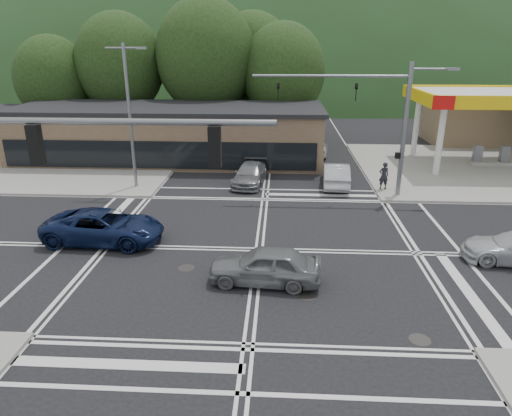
# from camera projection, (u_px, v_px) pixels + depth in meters

# --- Properties ---
(ground) EXTENTS (120.00, 120.00, 0.00)m
(ground) POSITION_uv_depth(u_px,v_px,m) (259.00, 250.00, 21.05)
(ground) COLOR black
(ground) RESTS_ON ground
(sidewalk_ne) EXTENTS (16.00, 16.00, 0.15)m
(sidewalk_ne) POSITION_uv_depth(u_px,v_px,m) (467.00, 168.00, 34.32)
(sidewalk_ne) COLOR gray
(sidewalk_ne) RESTS_ON ground
(sidewalk_nw) EXTENTS (16.00, 16.00, 0.15)m
(sidewalk_nw) POSITION_uv_depth(u_px,v_px,m) (78.00, 163.00, 35.87)
(sidewalk_nw) COLOR gray
(sidewalk_nw) RESTS_ON ground
(gas_station_canopy) EXTENTS (12.32, 8.34, 5.75)m
(gas_station_canopy) POSITION_uv_depth(u_px,v_px,m) (501.00, 100.00, 33.45)
(gas_station_canopy) COLOR silver
(gas_station_canopy) RESTS_ON ground
(convenience_store) EXTENTS (10.00, 6.00, 3.80)m
(convenience_store) POSITION_uv_depth(u_px,v_px,m) (484.00, 123.00, 42.82)
(convenience_store) COLOR #846B4F
(convenience_store) RESTS_ON ground
(commercial_row) EXTENTS (24.00, 8.00, 4.00)m
(commercial_row) POSITION_uv_depth(u_px,v_px,m) (170.00, 135.00, 36.72)
(commercial_row) COLOR brown
(commercial_row) RESTS_ON ground
(hill_north) EXTENTS (252.00, 126.00, 140.00)m
(hill_north) POSITION_uv_depth(u_px,v_px,m) (278.00, 84.00, 105.49)
(hill_north) COLOR #1E3719
(hill_north) RESTS_ON ground
(tree_n_a) EXTENTS (8.00, 8.00, 11.75)m
(tree_n_a) POSITION_uv_depth(u_px,v_px,m) (120.00, 64.00, 41.84)
(tree_n_a) COLOR #382619
(tree_n_a) RESTS_ON ground
(tree_n_b) EXTENTS (9.00, 9.00, 12.98)m
(tree_n_b) POSITION_uv_depth(u_px,v_px,m) (206.00, 57.00, 41.21)
(tree_n_b) COLOR #382619
(tree_n_b) RESTS_ON ground
(tree_n_c) EXTENTS (7.60, 7.60, 10.87)m
(tree_n_c) POSITION_uv_depth(u_px,v_px,m) (283.00, 72.00, 41.29)
(tree_n_c) COLOR #382619
(tree_n_c) RESTS_ON ground
(tree_n_d) EXTENTS (6.80, 6.80, 9.76)m
(tree_n_d) POSITION_uv_depth(u_px,v_px,m) (53.00, 79.00, 41.66)
(tree_n_d) COLOR #382619
(tree_n_d) RESTS_ON ground
(tree_n_e) EXTENTS (8.40, 8.40, 11.98)m
(tree_n_e) POSITION_uv_depth(u_px,v_px,m) (253.00, 62.00, 44.98)
(tree_n_e) COLOR #382619
(tree_n_e) RESTS_ON ground
(streetlight_nw) EXTENTS (2.50, 0.25, 9.00)m
(streetlight_nw) POSITION_uv_depth(u_px,v_px,m) (130.00, 110.00, 28.20)
(streetlight_nw) COLOR slate
(streetlight_nw) RESTS_ON ground
(signal_mast_ne) EXTENTS (11.65, 0.30, 8.00)m
(signal_mast_ne) POSITION_uv_depth(u_px,v_px,m) (385.00, 114.00, 26.65)
(signal_mast_ne) COLOR slate
(signal_mast_ne) RESTS_ON ground
(signal_mast_sw) EXTENTS (9.14, 0.28, 8.00)m
(signal_mast_sw) POSITION_uv_depth(u_px,v_px,m) (1.00, 200.00, 11.93)
(signal_mast_sw) COLOR slate
(signal_mast_sw) RESTS_ON ground
(car_blue_west) EXTENTS (5.73, 2.88, 1.56)m
(car_blue_west) POSITION_uv_depth(u_px,v_px,m) (104.00, 227.00, 21.63)
(car_blue_west) COLOR #0D193D
(car_blue_west) RESTS_ON ground
(car_grey_center) EXTENTS (4.55, 2.13, 1.51)m
(car_grey_center) POSITION_uv_depth(u_px,v_px,m) (265.00, 265.00, 17.94)
(car_grey_center) COLOR slate
(car_grey_center) RESTS_ON ground
(car_queue_a) EXTENTS (1.95, 4.79, 1.54)m
(car_queue_a) POSITION_uv_depth(u_px,v_px,m) (336.00, 174.00, 30.20)
(car_queue_a) COLOR #B7BABF
(car_queue_a) RESTS_ON ground
(car_queue_b) EXTENTS (1.99, 4.03, 1.32)m
(car_queue_b) POSITION_uv_depth(u_px,v_px,m) (318.00, 148.00, 38.24)
(car_queue_b) COLOR silver
(car_queue_b) RESTS_ON ground
(car_northbound) EXTENTS (2.44, 4.88, 1.36)m
(car_northbound) POSITION_uv_depth(u_px,v_px,m) (250.00, 174.00, 30.61)
(car_northbound) COLOR slate
(car_northbound) RESTS_ON ground
(pedestrian) EXTENTS (0.70, 0.53, 1.75)m
(pedestrian) POSITION_uv_depth(u_px,v_px,m) (384.00, 176.00, 29.00)
(pedestrian) COLOR black
(pedestrian) RESTS_ON sidewalk_ne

